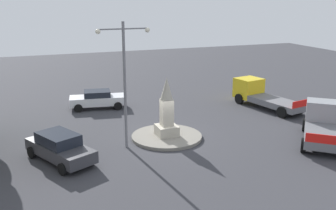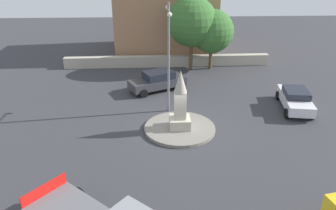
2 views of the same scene
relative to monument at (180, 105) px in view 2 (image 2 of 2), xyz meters
name	(u,v)px [view 2 (image 2 of 2)]	position (x,y,z in m)	size (l,w,h in m)	color
ground_plane	(180,130)	(0.00, 0.00, -1.70)	(80.00, 80.00, 0.00)	#38383D
traffic_island	(180,128)	(0.00, 0.00, -1.60)	(4.41, 4.41, 0.20)	gray
monument	(180,105)	(0.00, 0.00, 0.00)	(1.27, 1.27, 3.69)	#B2AA99
streetlamp	(168,49)	(-2.74, -0.58, 2.74)	(3.04, 0.28, 7.30)	slate
car_white_approaching	(295,99)	(-2.73, 8.30, -0.95)	(4.53, 2.44, 1.43)	silver
car_dark_grey_parked_right	(158,81)	(-6.61, -1.25, -0.89)	(3.49, 4.79, 1.56)	#38383D
stone_boundary_wall	(168,61)	(-12.72, -0.21, -1.18)	(19.71, 0.70, 1.03)	#B2AA99
corner_building	(164,13)	(-18.64, -0.31, 2.43)	(10.31, 8.85, 8.26)	#A87A56
tree_near_wall	(192,22)	(-11.75, 1.93, 2.72)	(4.47, 4.47, 6.67)	brown
tree_mid_cluster	(212,31)	(-11.78, 3.80, 1.85)	(3.94, 3.94, 5.53)	brown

